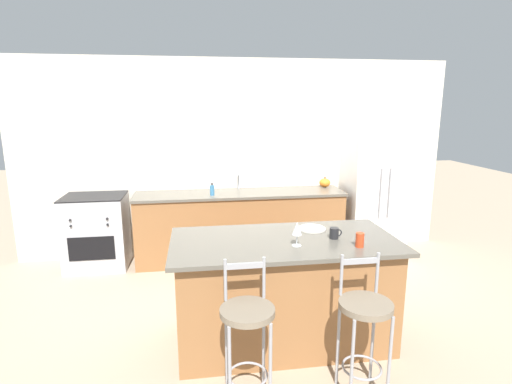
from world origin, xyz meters
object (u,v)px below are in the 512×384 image
object	(u,v)px
oven_range	(97,232)
coffee_mug	(334,233)
pumpkin_decoration	(325,183)
soap_bottle	(212,190)
refrigerator	(373,194)
dinner_plate	(312,228)
tumbler_cup	(360,240)
wine_glass	(297,229)
bar_stool_near	(247,327)
bar_stool_far	(364,320)

from	to	relation	value
oven_range	coffee_mug	world-z (taller)	coffee_mug
pumpkin_decoration	soap_bottle	bearing A→B (deg)	-169.56
refrigerator	dinner_plate	size ratio (longest dim) A/B	6.73
dinner_plate	coffee_mug	size ratio (longest dim) A/B	2.33
oven_range	pumpkin_decoration	xyz separation A→B (m)	(3.11, 0.17, 0.52)
tumbler_cup	soap_bottle	world-z (taller)	soap_bottle
wine_glass	soap_bottle	distance (m)	2.14
dinner_plate	wine_glass	size ratio (longest dim) A/B	1.29
wine_glass	tumbler_cup	bearing A→B (deg)	-11.62
wine_glass	coffee_mug	distance (m)	0.40
refrigerator	pumpkin_decoration	distance (m)	0.68
oven_range	refrigerator	bearing A→B (deg)	-0.67
soap_bottle	dinner_plate	bearing A→B (deg)	-62.56
bar_stool_near	coffee_mug	size ratio (longest dim) A/B	9.43
wine_glass	coffee_mug	size ratio (longest dim) A/B	1.81
oven_range	bar_stool_near	distance (m)	3.18
dinner_plate	pumpkin_decoration	world-z (taller)	pumpkin_decoration
bar_stool_far	dinner_plate	world-z (taller)	bar_stool_far
wine_glass	soap_bottle	xyz separation A→B (m)	(-0.61, 2.05, -0.09)
dinner_plate	pumpkin_decoration	size ratio (longest dim) A/B	1.67
tumbler_cup	oven_range	bearing A→B (deg)	138.83
tumbler_cup	pumpkin_decoration	distance (m)	2.50
bar_stool_far	coffee_mug	bearing A→B (deg)	88.85
bar_stool_near	dinner_plate	bearing A→B (deg)	52.84
refrigerator	tumbler_cup	bearing A→B (deg)	-116.91
bar_stool_far	wine_glass	xyz separation A→B (m)	(-0.35, 0.60, 0.51)
dinner_plate	soap_bottle	size ratio (longest dim) A/B	1.59
bar_stool_far	refrigerator	bearing A→B (deg)	64.82
bar_stool_far	dinner_plate	distance (m)	1.07
refrigerator	bar_stool_far	world-z (taller)	refrigerator
oven_range	tumbler_cup	size ratio (longest dim) A/B	8.14
pumpkin_decoration	soap_bottle	size ratio (longest dim) A/B	0.95
bar_stool_far	soap_bottle	bearing A→B (deg)	109.91
oven_range	bar_stool_far	distance (m)	3.71
refrigerator	bar_stool_near	bearing A→B (deg)	-128.19
oven_range	tumbler_cup	distance (m)	3.51
wine_glass	coffee_mug	world-z (taller)	wine_glass
bar_stool_far	coffee_mug	distance (m)	0.83
oven_range	bar_stool_far	bearing A→B (deg)	-48.43
wine_glass	coffee_mug	bearing A→B (deg)	19.48
dinner_plate	coffee_mug	world-z (taller)	coffee_mug
tumbler_cup	dinner_plate	bearing A→B (deg)	116.43
dinner_plate	tumbler_cup	bearing A→B (deg)	-63.57
bar_stool_near	pumpkin_decoration	size ratio (longest dim) A/B	6.77
coffee_mug	soap_bottle	bearing A→B (deg)	116.87
tumbler_cup	bar_stool_far	bearing A→B (deg)	-106.71
wine_glass	coffee_mug	xyz separation A→B (m)	(0.37, 0.13, -0.09)
bar_stool_near	coffee_mug	distance (m)	1.17
refrigerator	wine_glass	size ratio (longest dim) A/B	8.65
refrigerator	coffee_mug	world-z (taller)	refrigerator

